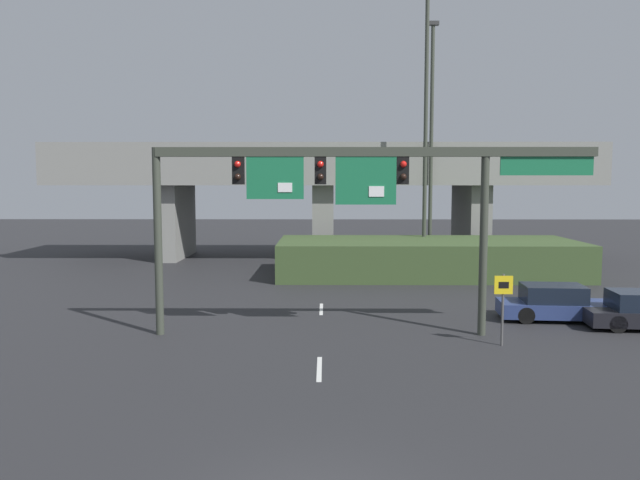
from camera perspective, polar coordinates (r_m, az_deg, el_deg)
name	(u,v)px	position (r m, az deg, el deg)	size (l,w,h in m)	color
lane_markings	(321,309)	(26.47, 0.12, -6.33)	(0.14, 36.21, 0.01)	silver
signal_gantry	(353,184)	(21.51, 3.07, 5.11)	(15.21, 0.44, 6.54)	#383D33
speed_limit_sign	(503,299)	(21.24, 16.39, -5.21)	(0.60, 0.11, 2.37)	#4C4C4C
highway_light_pole_near	(426,118)	(38.66, 9.65, 10.90)	(0.70, 0.36, 17.56)	#383D33
highway_light_pole_far	(431,140)	(40.44, 10.14, 9.03)	(0.70, 0.36, 15.29)	#383D33
overpass_bridge	(323,181)	(44.02, 0.28, 5.39)	(36.81, 8.09, 7.91)	gray
grass_embankment	(427,258)	(36.33, 9.77, -1.61)	(16.96, 6.96, 2.03)	#384C28
parked_sedan_near_right	(556,304)	(26.00, 20.75, -5.47)	(4.52, 2.15, 1.37)	navy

